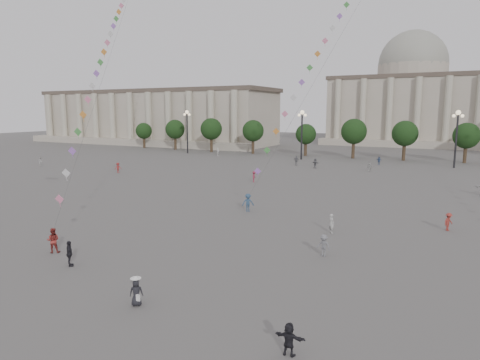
% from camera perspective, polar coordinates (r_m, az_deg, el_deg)
% --- Properties ---
extents(ground, '(360.00, 360.00, 0.00)m').
position_cam_1_polar(ground, '(26.93, -13.11, -14.10)').
color(ground, '#54524F').
rests_on(ground, ground).
extents(hall_west, '(84.00, 26.22, 17.20)m').
position_cam_1_polar(hall_west, '(144.93, -11.49, 8.21)').
color(hall_west, '#A8A08D').
rests_on(hall_west, ground).
extents(hall_central, '(48.30, 34.30, 35.50)m').
position_cam_1_polar(hall_central, '(148.71, 21.74, 10.00)').
color(hall_central, '#A8A08D').
rests_on(hall_central, ground).
extents(tree_row, '(137.12, 5.12, 8.00)m').
position_cam_1_polar(tree_row, '(98.06, 18.15, 5.76)').
color(tree_row, '#322319').
rests_on(tree_row, ground).
extents(lamp_post_far_west, '(2.00, 0.90, 10.65)m').
position_cam_1_polar(lamp_post_far_west, '(107.81, -7.07, 7.46)').
color(lamp_post_far_west, '#262628').
rests_on(lamp_post_far_west, ground).
extents(lamp_post_mid_west, '(2.00, 0.90, 10.65)m').
position_cam_1_polar(lamp_post_mid_west, '(94.00, 8.26, 7.18)').
color(lamp_post_mid_west, '#262628').
rests_on(lamp_post_mid_west, ground).
extents(lamp_post_mid_east, '(2.00, 0.90, 10.65)m').
position_cam_1_polar(lamp_post_mid_east, '(88.60, 26.97, 6.16)').
color(lamp_post_mid_east, '#262628').
rests_on(lamp_post_mid_east, ground).
extents(person_crowd_0, '(1.03, 0.58, 1.66)m').
position_cam_1_polar(person_crowd_0, '(88.30, 18.03, 2.45)').
color(person_crowd_0, '#395382').
rests_on(person_crowd_0, ground).
extents(person_crowd_1, '(1.02, 1.00, 1.65)m').
position_cam_1_polar(person_crowd_1, '(91.24, -25.04, 2.24)').
color(person_crowd_1, beige).
rests_on(person_crowd_1, ground).
extents(person_crowd_2, '(1.23, 1.29, 1.76)m').
position_cam_1_polar(person_crowd_2, '(76.20, -15.95, 1.58)').
color(person_crowd_2, maroon).
rests_on(person_crowd_2, ground).
extents(person_crowd_3, '(1.40, 0.46, 1.50)m').
position_cam_1_polar(person_crowd_3, '(19.91, 6.56, -20.34)').
color(person_crowd_3, black).
rests_on(person_crowd_3, ground).
extents(person_crowd_4, '(1.33, 1.23, 1.48)m').
position_cam_1_polar(person_crowd_4, '(78.61, 16.87, 1.66)').
color(person_crowd_4, '#BCBBB8').
rests_on(person_crowd_4, ground).
extents(person_crowd_6, '(1.15, 0.77, 1.64)m').
position_cam_1_polar(person_crowd_6, '(32.18, 11.08, -8.56)').
color(person_crowd_6, slate).
rests_on(person_crowd_6, ground).
extents(person_crowd_8, '(1.04, 1.20, 1.61)m').
position_cam_1_polar(person_crowd_8, '(42.37, 26.05, -5.03)').
color(person_crowd_8, maroon).
rests_on(person_crowd_8, ground).
extents(person_crowd_10, '(0.50, 0.72, 1.89)m').
position_cam_1_polar(person_crowd_10, '(101.10, -2.94, 3.76)').
color(person_crowd_10, beige).
rests_on(person_crowd_10, ground).
extents(person_crowd_12, '(1.72, 1.26, 1.80)m').
position_cam_1_polar(person_crowd_12, '(80.58, 10.00, 2.21)').
color(person_crowd_12, slate).
rests_on(person_crowd_12, ground).
extents(person_crowd_13, '(0.73, 0.72, 1.70)m').
position_cam_1_polar(person_crowd_13, '(38.28, 12.10, -5.66)').
color(person_crowd_13, '#B1B2AD').
rests_on(person_crowd_13, ground).
extents(person_crowd_16, '(1.14, 0.52, 1.91)m').
position_cam_1_polar(person_crowd_16, '(84.11, 7.50, 2.60)').
color(person_crowd_16, slate).
rests_on(person_crowd_16, ground).
extents(person_crowd_17, '(0.82, 1.18, 1.67)m').
position_cam_1_polar(person_crowd_17, '(63.74, 1.90, 0.45)').
color(person_crowd_17, maroon).
rests_on(person_crowd_17, ground).
extents(tourist_1, '(1.08, 1.02, 1.79)m').
position_cam_1_polar(tourist_1, '(31.85, -21.79, -9.11)').
color(tourist_1, black).
rests_on(tourist_1, ground).
extents(kite_flyer_0, '(1.17, 1.13, 1.90)m').
position_cam_1_polar(kite_flyer_0, '(35.26, -23.66, -7.38)').
color(kite_flyer_0, maroon).
rests_on(kite_flyer_0, ground).
extents(kite_flyer_1, '(1.43, 1.30, 1.93)m').
position_cam_1_polar(kite_flyer_1, '(45.17, 1.07, -3.03)').
color(kite_flyer_1, navy).
rests_on(kite_flyer_1, ground).
extents(hat_person, '(0.87, 0.81, 1.69)m').
position_cam_1_polar(hat_person, '(24.75, -13.67, -14.22)').
color(hat_person, black).
rests_on(hat_person, ground).
extents(kite_train_west, '(27.51, 43.01, 63.79)m').
position_cam_1_polar(kite_train_west, '(61.11, -16.17, 19.38)').
color(kite_train_west, '#3F3F3F').
rests_on(kite_train_west, ground).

